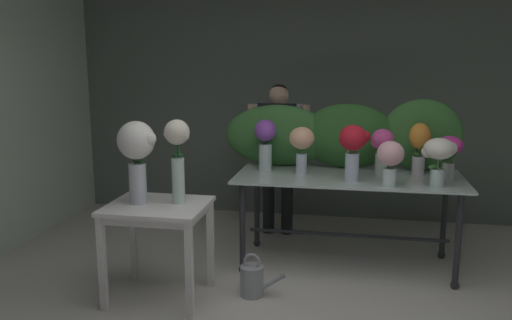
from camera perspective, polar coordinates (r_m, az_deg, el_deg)
name	(u,v)px	position (r m, az deg, el deg)	size (l,w,h in m)	color
ground_plane	(315,267)	(4.78, 6.33, -11.37)	(7.66, 7.66, 0.00)	beige
wall_back	(328,89)	(6.05, 7.81, 7.54)	(5.89, 0.12, 2.92)	slate
wall_left	(1,96)	(5.49, -25.82, 6.21)	(0.12, 3.35, 2.92)	silver
display_table_glass	(348,190)	(4.65, 9.91, -3.17)	(1.93, 0.87, 0.82)	#B3C5C1
side_table_white	(158,217)	(4.05, -10.54, -6.04)	(0.73, 0.63, 0.74)	white
florist	(278,143)	(5.40, 2.41, 1.85)	(0.64, 0.24, 1.55)	#232328
foliage_backdrop	(337,136)	(4.88, 8.77, 2.61)	(2.14, 0.26, 0.64)	#387033
vase_crimson_snapdragons	(353,146)	(4.36, 10.43, 1.48)	(0.25, 0.22, 0.47)	silver
vase_peach_peonies	(302,144)	(4.58, 4.95, 1.77)	(0.22, 0.22, 0.41)	silver
vase_violet_dahlias	(265,142)	(4.70, 1.02, 1.99)	(0.20, 0.20, 0.46)	silver
vase_ivory_lilies	(439,154)	(4.36, 19.12, 0.58)	(0.27, 0.24, 0.39)	silver
vase_magenta_anemones	(449,152)	(4.61, 20.12, 0.86)	(0.21, 0.21, 0.37)	silver
vase_blush_hydrangea	(390,158)	(4.26, 14.25, 0.18)	(0.21, 0.21, 0.36)	silver
vase_sunset_freesia	(419,145)	(4.73, 17.19, 1.60)	(0.18, 0.18, 0.45)	silver
vase_fuchsia_roses	(382,148)	(4.62, 13.41, 1.23)	(0.19, 0.19, 0.41)	silver
vase_white_roses_tall	(137,151)	(3.98, -12.70, 0.93)	(0.30, 0.28, 0.62)	silver
vase_cream_lisianthus_tall	(178,152)	(3.94, -8.46, 0.83)	(0.20, 0.19, 0.63)	silver
watering_can	(253,280)	(4.18, -0.38, -12.82)	(0.35, 0.18, 0.34)	#999EA3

